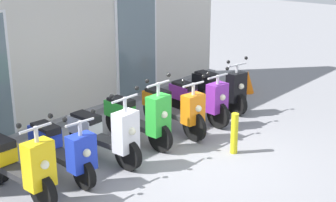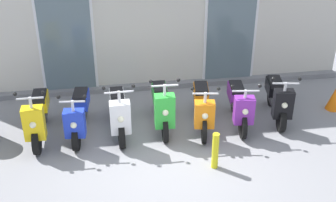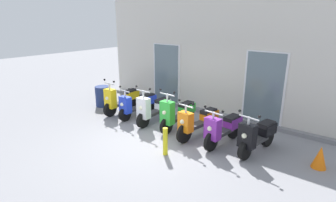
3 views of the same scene
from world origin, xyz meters
The scene contains 11 objects.
ground_plane centered at (0.00, 0.00, 0.00)m, with size 40.00×40.00×0.00m, color gray.
storefront_facade centered at (0.00, 3.16, 1.91)m, with size 9.25×0.50×3.95m.
scooter_yellow centered at (-2.42, 1.14, 0.48)m, with size 0.54×1.61×1.27m.
scooter_blue centered at (-1.65, 1.18, 0.45)m, with size 0.54×1.57×1.14m.
scooter_white centered at (-0.86, 1.09, 0.47)m, with size 0.60×1.57×1.29m.
scooter_green centered at (0.00, 1.17, 0.50)m, with size 0.58×1.58×1.31m.
scooter_orange centered at (0.81, 1.07, 0.47)m, with size 0.61×1.67×1.17m.
scooter_purple centered at (1.57, 1.07, 0.47)m, with size 0.58×1.57×1.14m.
scooter_black centered at (2.44, 1.17, 0.46)m, with size 0.63×1.51×1.17m.
traffic_cone centered at (3.81, 1.34, 0.26)m, with size 0.32×0.32×0.52m, color orange.
curb_bollard centered at (0.74, -0.31, 0.35)m, with size 0.12×0.12×0.70m, color yellow.
Camera 1 is at (-5.87, -4.50, 3.47)m, focal length 53.87 mm.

